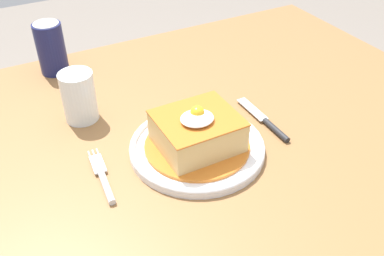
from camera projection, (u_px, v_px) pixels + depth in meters
The scene contains 7 objects.
dining_table at pixel (161, 178), 0.91m from camera, with size 1.34×0.86×0.77m.
main_plate at pixel (197, 147), 0.81m from camera, with size 0.25×0.25×0.02m.
sandwich_meal at pixel (197, 133), 0.79m from camera, with size 0.20×0.20×0.09m.
fork at pixel (104, 180), 0.74m from camera, with size 0.03×0.14×0.01m.
knife at pixel (269, 124), 0.87m from camera, with size 0.02×0.17×0.01m.
soda_can at pixel (51, 48), 1.02m from camera, with size 0.07×0.07×0.12m.
drinking_glass at pixel (79, 100), 0.87m from camera, with size 0.07×0.07×0.10m.
Camera 1 is at (-0.26, -0.62, 1.29)m, focal length 40.50 mm.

